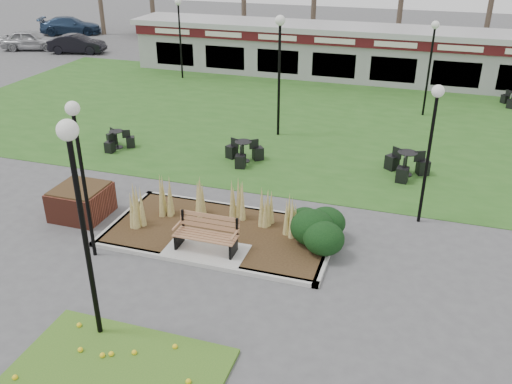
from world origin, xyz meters
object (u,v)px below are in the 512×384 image
(brick_planter, at_px, (81,201))
(lamp_post_mid_right, at_px, (433,125))
(lamp_post_near_right, at_px, (78,147))
(lamp_post_far_left, at_px, (179,21))
(lamp_post_near_left, at_px, (77,186))
(lamp_post_mid_left, at_px, (280,50))
(bistro_set_a, at_px, (117,142))
(car_black, at_px, (77,44))
(car_blue, at_px, (71,26))
(lamp_post_far_right, at_px, (432,48))
(food_pavilion, at_px, (339,51))
(bistro_set_c, at_px, (243,155))
(bistro_set_b, at_px, (406,167))
(car_silver, at_px, (31,40))
(park_bench, at_px, (207,233))

(brick_planter, xyz_separation_m, lamp_post_mid_right, (9.74, 2.74, 2.54))
(lamp_post_near_right, bearing_deg, lamp_post_far_left, 107.56)
(lamp_post_near_left, xyz_separation_m, lamp_post_mid_right, (6.30, 7.24, -0.52))
(lamp_post_mid_left, xyz_separation_m, bistro_set_a, (-5.63, -3.39, -3.29))
(car_black, height_order, car_blue, car_blue)
(lamp_post_far_right, bearing_deg, food_pavilion, 131.07)
(lamp_post_near_right, height_order, bistro_set_c, lamp_post_near_right)
(bistro_set_a, xyz_separation_m, car_black, (-11.89, 14.80, 0.37))
(lamp_post_far_right, xyz_separation_m, bistro_set_c, (-6.14, -7.76, -2.81))
(bistro_set_a, height_order, car_black, car_black)
(food_pavilion, bearing_deg, bistro_set_a, -114.55)
(lamp_post_near_right, relative_size, bistro_set_b, 2.64)
(bistro_set_c, bearing_deg, lamp_post_near_right, -103.47)
(food_pavilion, xyz_separation_m, car_blue, (-22.87, 7.04, -0.79))
(lamp_post_near_right, relative_size, car_blue, 0.90)
(lamp_post_mid_right, bearing_deg, car_black, 143.73)
(brick_planter, relative_size, lamp_post_mid_right, 0.36)
(food_pavilion, distance_m, lamp_post_far_left, 9.13)
(brick_planter, relative_size, lamp_post_near_left, 0.31)
(lamp_post_mid_left, distance_m, car_silver, 24.31)
(park_bench, bearing_deg, lamp_post_far_left, 116.80)
(car_silver, bearing_deg, car_black, -108.24)
(lamp_post_mid_left, distance_m, lamp_post_far_left, 10.77)
(lamp_post_far_left, distance_m, car_black, 10.82)
(brick_planter, relative_size, food_pavilion, 0.06)
(food_pavilion, height_order, lamp_post_mid_right, lamp_post_mid_right)
(brick_planter, height_order, lamp_post_mid_left, lamp_post_mid_left)
(lamp_post_mid_right, relative_size, lamp_post_far_left, 0.95)
(lamp_post_mid_left, bearing_deg, lamp_post_near_left, -91.32)
(lamp_post_mid_right, height_order, bistro_set_a, lamp_post_mid_right)
(car_silver, bearing_deg, car_blue, -9.39)
(brick_planter, distance_m, bistro_set_b, 10.93)
(bistro_set_b, height_order, car_black, car_black)
(lamp_post_mid_right, distance_m, bistro_set_b, 4.30)
(bistro_set_a, distance_m, car_blue, 26.60)
(bistro_set_c, height_order, car_black, car_black)
(lamp_post_mid_left, bearing_deg, car_black, 146.94)
(lamp_post_mid_left, xyz_separation_m, lamp_post_far_right, (5.69, 4.59, -0.45))
(bistro_set_a, bearing_deg, lamp_post_near_right, -63.73)
(lamp_post_near_left, relative_size, lamp_post_mid_left, 1.00)
(bistro_set_b, bearing_deg, car_black, 148.58)
(brick_planter, xyz_separation_m, car_silver, (-17.53, 20.00, 0.21))
(bistro_set_c, relative_size, car_blue, 0.31)
(food_pavilion, height_order, bistro_set_b, food_pavilion)
(food_pavilion, xyz_separation_m, lamp_post_mid_left, (-0.65, -10.37, 2.07))
(bistro_set_b, bearing_deg, lamp_post_mid_left, 154.34)
(lamp_post_far_right, bearing_deg, brick_planter, -125.61)
(bistro_set_a, bearing_deg, lamp_post_near_left, -61.22)
(bistro_set_b, bearing_deg, brick_planter, -146.61)
(lamp_post_far_left, bearing_deg, lamp_post_mid_left, -43.49)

